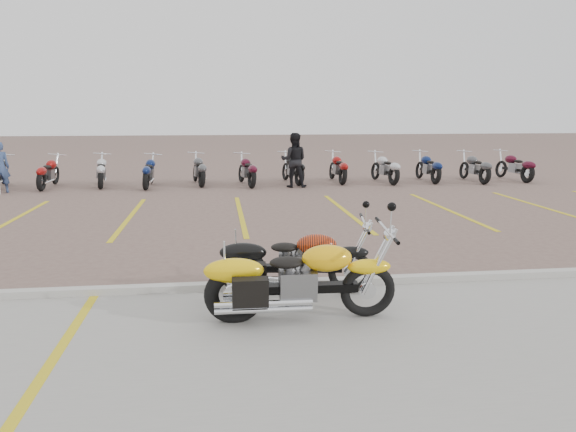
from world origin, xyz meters
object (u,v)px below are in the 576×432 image
at_px(flame_cruiser, 293,264).
at_px(person_b, 294,160).
at_px(yellow_cruiser, 296,283).
at_px(person_a, 0,167).

relative_size(flame_cruiser, person_b, 1.18).
bearing_deg(person_b, flame_cruiser, 93.25).
bearing_deg(yellow_cruiser, person_b, 83.49).
height_order(flame_cruiser, person_a, person_a).
height_order(yellow_cruiser, person_b, person_b).
bearing_deg(flame_cruiser, person_a, 132.73).
height_order(yellow_cruiser, flame_cruiser, yellow_cruiser).
distance_m(yellow_cruiser, person_b, 12.24).
bearing_deg(flame_cruiser, yellow_cruiser, -87.88).
height_order(person_a, person_b, person_b).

